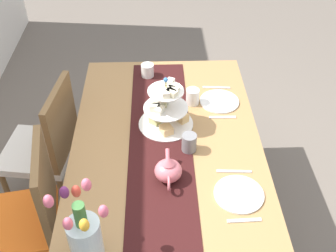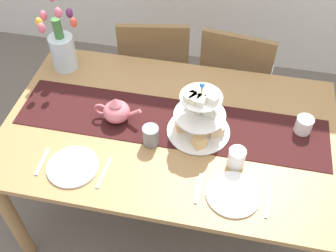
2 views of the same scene
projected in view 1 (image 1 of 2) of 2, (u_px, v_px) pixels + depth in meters
The scene contains 17 objects.
ground_plane at pixel (167, 229), 2.67m from camera, with size 8.00×8.00×0.00m, color #6B6056.
dining_table at pixel (167, 156), 2.24m from camera, with size 1.60×0.99×0.76m.
chair_left at pixel (28, 213), 2.14m from camera, with size 0.49×0.49×0.91m.
chair_right at pixel (48, 144), 2.54m from camera, with size 0.47×0.47×0.91m.
table_runner at pixel (160, 142), 2.17m from camera, with size 1.51×0.32×0.00m, color black.
tiered_cake_stand at pixel (166, 110), 2.21m from camera, with size 0.30×0.30×0.30m.
teapot at pixel (168, 170), 1.93m from camera, with size 0.24×0.13×0.14m.
tulip_vase at pixel (84, 234), 1.58m from camera, with size 0.20×0.21×0.41m.
cream_jug at pixel (148, 71), 2.62m from camera, with size 0.08×0.08×0.09m, color white.
dinner_plate_left at pixel (239, 194), 1.89m from camera, with size 0.23×0.23×0.01m, color white.
fork_left at pixel (244, 220), 1.78m from camera, with size 0.02×0.15×0.01m, color silver.
knife_left at pixel (234, 171), 2.01m from camera, with size 0.01×0.17×0.01m, color silver.
dinner_plate_right at pixel (219, 101), 2.43m from camera, with size 0.23×0.23×0.01m, color white.
fork_right at pixel (223, 117), 2.32m from camera, with size 0.02×0.15×0.01m, color silver.
knife_right at pixel (216, 87), 2.54m from camera, with size 0.01×0.17×0.01m, color silver.
mug_grey at pixel (189, 143), 2.09m from camera, with size 0.08×0.08×0.10m, color slate.
mug_white_text at pixel (193, 97), 2.40m from camera, with size 0.08×0.08×0.10m, color white.
Camera 1 is at (-1.60, 0.04, 2.23)m, focal length 44.23 mm.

